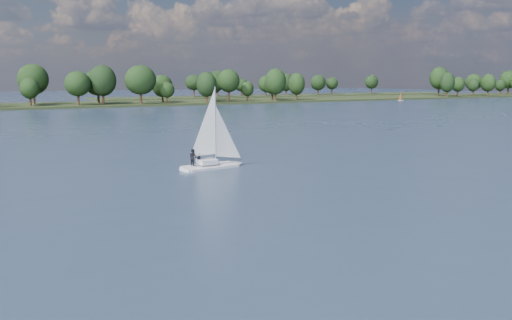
# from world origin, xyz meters

# --- Properties ---
(ground) EXTENTS (700.00, 700.00, 0.00)m
(ground) POSITION_xyz_m (0.00, 100.00, 0.00)
(ground) COLOR #233342
(ground) RESTS_ON ground
(far_shore_back) EXTENTS (220.00, 30.00, 1.40)m
(far_shore_back) POSITION_xyz_m (160.00, 260.00, 0.00)
(far_shore_back) COLOR black
(far_shore_back) RESTS_ON ground
(sailboat) EXTENTS (7.77, 3.34, 9.90)m
(sailboat) POSITION_xyz_m (11.66, 52.95, 2.76)
(sailboat) COLOR silver
(sailboat) RESTS_ON ground
(dinghy_orange) EXTENTS (2.69, 1.20, 4.21)m
(dinghy_orange) POSITION_xyz_m (170.04, 186.11, 0.99)
(dinghy_orange) COLOR white
(dinghy_orange) RESTS_ON ground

